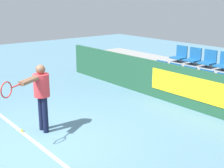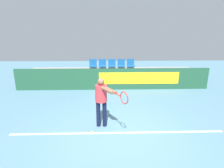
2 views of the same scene
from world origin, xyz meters
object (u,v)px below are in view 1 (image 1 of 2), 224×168
object	(u,v)px
stadium_chair_4	(222,85)
tennis_player	(40,91)
stadium_chair_1	(173,74)
stadium_chair_6	(193,57)
tennis_ball	(22,131)
stadium_chair_7	(208,60)
stadium_chair_3	(204,81)
stadium_chair_0	(159,71)
stadium_chair_5	(180,55)
stadium_chair_2	(188,77)

from	to	relation	value
stadium_chair_4	tennis_player	distance (m)	4.97
stadium_chair_1	stadium_chair_6	xyz separation A→B (m)	(0.00, 1.01, 0.42)
tennis_ball	stadium_chair_7	bearing A→B (deg)	82.89
stadium_chair_3	stadium_chair_6	distance (m)	1.60
stadium_chair_1	tennis_player	world-z (taller)	tennis_player
stadium_chair_0	stadium_chair_3	world-z (taller)	same
stadium_chair_5	stadium_chair_7	world-z (taller)	same
stadium_chair_3	stadium_chair_4	distance (m)	0.58
stadium_chair_0	stadium_chair_1	size ratio (longest dim) A/B	1.00
stadium_chair_2	stadium_chair_6	distance (m)	1.24
stadium_chair_3	stadium_chair_5	size ratio (longest dim) A/B	1.00
stadium_chair_7	stadium_chair_3	bearing A→B (deg)	-60.05
stadium_chair_1	stadium_chair_7	world-z (taller)	stadium_chair_7
stadium_chair_4	tennis_player	xyz separation A→B (m)	(-1.63, -4.68, 0.34)
stadium_chair_3	stadium_chair_4	xyz separation A→B (m)	(0.58, 0.00, 0.00)
stadium_chair_1	tennis_ball	bearing A→B (deg)	-91.96
tennis_ball	stadium_chair_3	bearing A→B (deg)	75.15
tennis_player	tennis_ball	bearing A→B (deg)	-159.07
stadium_chair_3	tennis_ball	xyz separation A→B (m)	(-1.34, -5.06, -0.61)
stadium_chair_5	tennis_ball	world-z (taller)	stadium_chair_5
stadium_chair_2	stadium_chair_3	size ratio (longest dim) A/B	1.00
stadium_chair_6	stadium_chair_5	bearing A→B (deg)	180.00
stadium_chair_1	stadium_chair_4	distance (m)	1.75
stadium_chair_0	tennis_player	xyz separation A→B (m)	(0.71, -4.68, 0.34)
stadium_chair_5	tennis_player	size ratio (longest dim) A/B	0.35
stadium_chair_0	stadium_chair_3	size ratio (longest dim) A/B	1.00
stadium_chair_0	stadium_chair_7	bearing A→B (deg)	40.96
stadium_chair_5	tennis_player	distance (m)	5.74
stadium_chair_2	tennis_ball	world-z (taller)	stadium_chair_2
tennis_player	tennis_ball	xyz separation A→B (m)	(-0.30, -0.38, -0.96)
stadium_chair_4	stadium_chair_7	xyz separation A→B (m)	(-1.17, 1.01, 0.42)
stadium_chair_1	stadium_chair_6	bearing A→B (deg)	90.00
stadium_chair_0	stadium_chair_7	size ratio (longest dim) A/B	1.00
stadium_chair_4	tennis_ball	bearing A→B (deg)	-110.84
stadium_chair_0	stadium_chair_5	xyz separation A→B (m)	(0.00, 1.01, 0.42)
stadium_chair_7	tennis_player	xyz separation A→B (m)	(-0.46, -5.69, -0.07)
stadium_chair_3	stadium_chair_0	bearing A→B (deg)	180.00
stadium_chair_5	stadium_chair_7	bearing A→B (deg)	0.00
stadium_chair_1	tennis_player	distance (m)	4.69
stadium_chair_6	tennis_player	distance (m)	5.69
stadium_chair_7	tennis_player	size ratio (longest dim) A/B	0.35
stadium_chair_0	stadium_chair_2	distance (m)	1.17
stadium_chair_0	stadium_chair_4	bearing A→B (deg)	0.00
stadium_chair_1	stadium_chair_3	world-z (taller)	same
stadium_chair_0	stadium_chair_3	xyz separation A→B (m)	(1.75, 0.00, 0.00)
stadium_chair_3	tennis_ball	bearing A→B (deg)	-104.85
stadium_chair_6	stadium_chair_7	size ratio (longest dim) A/B	1.00
stadium_chair_2	tennis_ball	distance (m)	5.15
stadium_chair_0	tennis_ball	xyz separation A→B (m)	(0.41, -5.06, -0.61)
stadium_chair_1	stadium_chair_4	xyz separation A→B (m)	(1.75, 0.00, 0.00)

